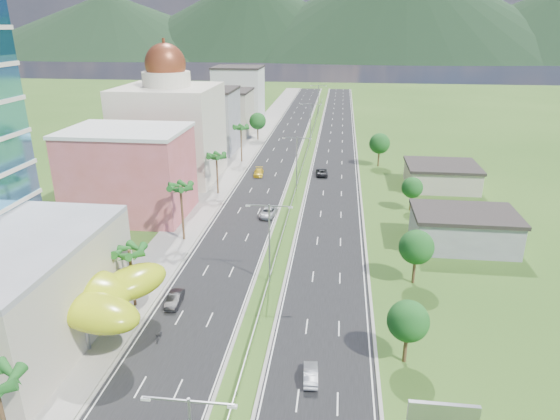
% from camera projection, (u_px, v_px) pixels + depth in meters
% --- Properties ---
extents(ground, '(500.00, 500.00, 0.00)m').
position_uv_depth(ground, '(258.00, 323.00, 57.47)').
color(ground, '#2D5119').
rests_on(ground, ground).
extents(road_left, '(11.00, 260.00, 0.04)m').
position_uv_depth(road_left, '(283.00, 144.00, 141.95)').
color(road_left, black).
rests_on(road_left, ground).
extents(road_right, '(11.00, 260.00, 0.04)m').
position_uv_depth(road_right, '(336.00, 146.00, 140.26)').
color(road_right, black).
rests_on(road_right, ground).
extents(sidewalk_left, '(7.00, 260.00, 0.12)m').
position_uv_depth(sidewalk_left, '(250.00, 143.00, 143.00)').
color(sidewalk_left, gray).
rests_on(sidewalk_left, ground).
extents(median_guardrail, '(0.10, 216.06, 0.76)m').
position_uv_depth(median_guardrail, '(304.00, 159.00, 124.16)').
color(median_guardrail, gray).
rests_on(median_guardrail, ground).
extents(streetlight_median_b, '(6.04, 0.25, 11.00)m').
position_uv_depth(streetlight_median_b, '(269.00, 235.00, 64.39)').
color(streetlight_median_b, gray).
rests_on(streetlight_median_b, ground).
extents(streetlight_median_c, '(6.04, 0.25, 11.00)m').
position_uv_depth(streetlight_median_c, '(297.00, 158.00, 101.56)').
color(streetlight_median_c, gray).
rests_on(streetlight_median_c, ground).
extents(streetlight_median_d, '(6.04, 0.25, 11.00)m').
position_uv_depth(streetlight_median_d, '(311.00, 118.00, 143.38)').
color(streetlight_median_d, gray).
rests_on(streetlight_median_d, ground).
extents(streetlight_median_e, '(6.04, 0.25, 11.00)m').
position_uv_depth(streetlight_median_e, '(318.00, 97.00, 185.20)').
color(streetlight_median_e, gray).
rests_on(streetlight_median_e, ground).
extents(lime_canopy, '(18.00, 15.00, 7.40)m').
position_uv_depth(lime_canopy, '(70.00, 292.00, 54.25)').
color(lime_canopy, '#A9BB12').
rests_on(lime_canopy, ground).
extents(pink_shophouse, '(20.00, 15.00, 15.00)m').
position_uv_depth(pink_shophouse, '(129.00, 174.00, 87.73)').
color(pink_shophouse, '#BE554E').
rests_on(pink_shophouse, ground).
extents(domed_building, '(20.00, 20.00, 28.70)m').
position_uv_depth(domed_building, '(170.00, 127.00, 107.74)').
color(domed_building, beige).
rests_on(domed_building, ground).
extents(midrise_grey, '(16.00, 15.00, 16.00)m').
position_uv_depth(midrise_grey, '(206.00, 121.00, 132.04)').
color(midrise_grey, gray).
rests_on(midrise_grey, ground).
extents(midrise_beige, '(16.00, 15.00, 13.00)m').
position_uv_depth(midrise_beige, '(224.00, 113.00, 153.02)').
color(midrise_beige, '#B6AB96').
rests_on(midrise_beige, ground).
extents(midrise_white, '(16.00, 15.00, 18.00)m').
position_uv_depth(midrise_white, '(239.00, 95.00, 173.51)').
color(midrise_white, silver).
rests_on(midrise_white, ground).
extents(shed_near, '(15.00, 10.00, 5.00)m').
position_uv_depth(shed_near, '(463.00, 231.00, 76.67)').
color(shed_near, gray).
rests_on(shed_near, ground).
extents(shed_far, '(14.00, 12.00, 4.40)m').
position_uv_depth(shed_far, '(441.00, 177.00, 104.43)').
color(shed_far, '#B6AB96').
rests_on(shed_far, ground).
extents(palm_tree_b, '(3.60, 3.60, 8.10)m').
position_uv_depth(palm_tree_b, '(129.00, 253.00, 58.59)').
color(palm_tree_b, '#47301C').
rests_on(palm_tree_b, ground).
extents(palm_tree_c, '(3.60, 3.60, 9.60)m').
position_uv_depth(palm_tree_c, '(181.00, 189.00, 76.67)').
color(palm_tree_c, '#47301C').
rests_on(palm_tree_c, ground).
extents(palm_tree_d, '(3.60, 3.60, 8.60)m').
position_uv_depth(palm_tree_d, '(216.00, 158.00, 98.38)').
color(palm_tree_d, '#47301C').
rests_on(palm_tree_d, ground).
extents(palm_tree_e, '(3.60, 3.60, 9.40)m').
position_uv_depth(palm_tree_e, '(241.00, 129.00, 121.35)').
color(palm_tree_e, '#47301C').
rests_on(palm_tree_e, ground).
extents(leafy_tree_lfar, '(4.90, 4.90, 8.05)m').
position_uv_depth(leafy_tree_lfar, '(258.00, 121.00, 145.54)').
color(leafy_tree_lfar, '#47301C').
rests_on(leafy_tree_lfar, ground).
extents(leafy_tree_ra, '(4.20, 4.20, 6.90)m').
position_uv_depth(leafy_tree_ra, '(408.00, 321.00, 49.35)').
color(leafy_tree_ra, '#47301C').
rests_on(leafy_tree_ra, ground).
extents(leafy_tree_rb, '(4.55, 4.55, 7.47)m').
position_uv_depth(leafy_tree_rb, '(416.00, 247.00, 64.66)').
color(leafy_tree_rb, '#47301C').
rests_on(leafy_tree_rb, ground).
extents(leafy_tree_rc, '(3.85, 3.85, 6.33)m').
position_uv_depth(leafy_tree_rc, '(412.00, 188.00, 90.63)').
color(leafy_tree_rc, '#47301C').
rests_on(leafy_tree_rc, ground).
extents(leafy_tree_rd, '(4.90, 4.90, 8.05)m').
position_uv_depth(leafy_tree_rd, '(380.00, 144.00, 118.53)').
color(leafy_tree_rd, '#47301C').
rests_on(leafy_tree_rd, ground).
extents(mountain_ridge, '(860.00, 140.00, 90.00)m').
position_uv_depth(mountain_ridge, '(398.00, 60.00, 468.90)').
color(mountain_ridge, black).
rests_on(mountain_ridge, ground).
extents(car_dark_left, '(1.73, 4.41, 1.43)m').
position_uv_depth(car_dark_left, '(175.00, 299.00, 61.03)').
color(car_dark_left, black).
rests_on(car_dark_left, road_left).
extents(car_silver_mid_left, '(3.01, 5.56, 1.48)m').
position_uv_depth(car_silver_mid_left, '(268.00, 212.00, 88.95)').
color(car_silver_mid_left, '#95989C').
rests_on(car_silver_mid_left, road_left).
extents(car_yellow_far_left, '(2.49, 5.21, 1.47)m').
position_uv_depth(car_yellow_far_left, '(259.00, 172.00, 112.81)').
color(car_yellow_far_left, gold).
rests_on(car_yellow_far_left, road_left).
extents(car_silver_right, '(1.64, 4.02, 1.29)m').
position_uv_depth(car_silver_right, '(311.00, 374.00, 48.13)').
color(car_silver_right, '#97999E').
rests_on(car_silver_right, road_right).
extents(car_dark_far_right, '(2.98, 5.65, 1.52)m').
position_uv_depth(car_dark_far_right, '(322.00, 172.00, 112.94)').
color(car_dark_far_right, black).
rests_on(car_dark_far_right, road_right).
extents(motorcycle, '(0.68, 1.89, 1.19)m').
position_uv_depth(motorcycle, '(159.00, 335.00, 54.23)').
color(motorcycle, black).
rests_on(motorcycle, road_left).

